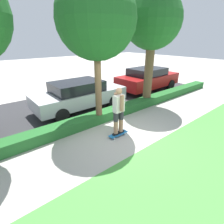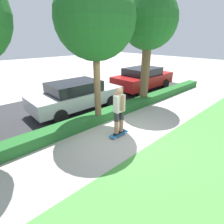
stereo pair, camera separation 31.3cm
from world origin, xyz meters
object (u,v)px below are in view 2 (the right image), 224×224
skateboard (119,134)px  tree_mid (95,19)px  tree_far (149,22)px  parked_car_rear (143,78)px  skater_person (119,110)px  parked_car_middle (77,95)px

skateboard → tree_mid: tree_mid is taller
tree_mid → tree_far: size_ratio=0.98×
tree_mid → tree_far: bearing=4.9°
skateboard → parked_car_rear: parked_car_rear is taller
skateboard → skater_person: 0.95m
tree_mid → tree_far: tree_far is taller
skater_person → parked_car_middle: skater_person is taller
skater_person → tree_mid: 3.18m
skater_person → parked_car_rear: size_ratio=0.38×
skater_person → parked_car_rear: bearing=30.7°
tree_mid → tree_far: (3.39, 0.29, 0.11)m
skater_person → parked_car_middle: 3.28m
skater_person → tree_far: (3.47, 1.59, 3.01)m
parked_car_middle → parked_car_rear: 5.33m
skateboard → tree_mid: size_ratio=0.15×
skateboard → parked_car_rear: bearing=30.7°
skater_person → parked_car_middle: size_ratio=0.38×
skateboard → parked_car_middle: parked_car_middle is taller
skater_person → parked_car_middle: bearing=84.6°
skateboard → parked_car_middle: bearing=84.6°
skateboard → tree_far: size_ratio=0.14×
skateboard → tree_mid: bearing=86.4°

